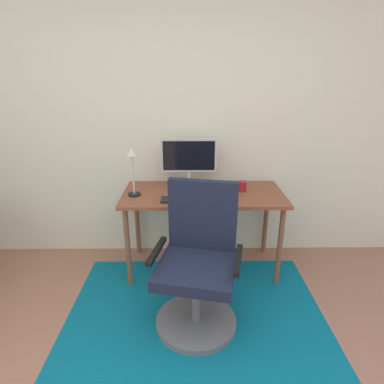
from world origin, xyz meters
TOP-DOWN VIEW (x-y plane):
  - wall_back at (0.00, 2.20)m, footprint 6.00×0.10m
  - area_rug at (0.10, 1.16)m, footprint 1.95×1.48m
  - desk at (0.18, 1.81)m, footprint 1.40×0.64m
  - monitor at (0.05, 1.99)m, footprint 0.50×0.18m
  - keyboard at (0.04, 1.63)m, footprint 0.43×0.13m
  - computer_mouse at (0.35, 1.61)m, footprint 0.06×0.10m
  - coffee_cup at (0.52, 1.85)m, footprint 0.08×0.08m
  - cell_phone at (0.51, 2.02)m, footprint 0.10×0.15m
  - desk_lamp at (-0.41, 1.76)m, footprint 0.11×0.11m
  - office_chair at (0.12, 1.12)m, footprint 0.66×0.62m

SIDE VIEW (x-z plane):
  - area_rug at x=0.10m, z-range 0.00..0.01m
  - office_chair at x=0.12m, z-range -0.10..0.94m
  - desk at x=0.18m, z-range 0.30..1.05m
  - cell_phone at x=0.51m, z-range 0.75..0.76m
  - keyboard at x=0.04m, z-range 0.75..0.77m
  - computer_mouse at x=0.35m, z-range 0.75..0.79m
  - coffee_cup at x=0.52m, z-range 0.75..0.84m
  - monitor at x=0.05m, z-range 0.80..1.25m
  - desk_lamp at x=-0.41m, z-range 0.82..1.23m
  - wall_back at x=0.00m, z-range 0.00..2.60m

